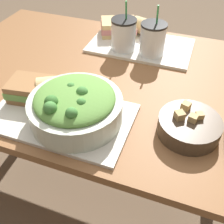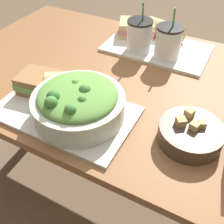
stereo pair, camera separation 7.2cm
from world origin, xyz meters
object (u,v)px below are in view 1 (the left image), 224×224
baguette_near (63,87)px  drink_cup_red (153,40)px  soup_bowl (189,126)px  sandwich_near (33,90)px  sandwich_far (118,27)px  baguette_far (149,28)px  drink_cup_dark (124,35)px  salad_bowl (75,105)px

baguette_near → drink_cup_red: 0.43m
soup_bowl → sandwich_near: same height
sandwich_near → sandwich_far: (0.11, 0.54, -0.00)m
sandwich_far → baguette_far: (0.14, 0.02, 0.01)m
baguette_far → drink_cup_dark: bearing=169.8°
sandwich_far → baguette_far: size_ratio=1.16×
baguette_near → baguette_far: (0.16, 0.52, 0.00)m
salad_bowl → drink_cup_dark: 0.46m
sandwich_far → drink_cup_dark: 0.14m
drink_cup_red → soup_bowl: bearing=-62.3°
baguette_far → drink_cup_dark: (-0.07, -0.15, 0.02)m
baguette_near → drink_cup_dark: drink_cup_dark is taller
salad_bowl → sandwich_near: size_ratio=1.66×
sandwich_near → baguette_far: bearing=57.7°
soup_bowl → sandwich_far: (-0.39, 0.51, 0.01)m
salad_bowl → drink_cup_dark: size_ratio=1.38×
baguette_near → soup_bowl: bearing=-121.6°
soup_bowl → drink_cup_red: (-0.20, 0.39, 0.04)m
sandwich_far → drink_cup_red: bearing=-56.9°
drink_cup_red → salad_bowl: bearing=-105.1°
salad_bowl → soup_bowl: size_ratio=1.54×
sandwich_near → sandwich_far: same height
salad_bowl → sandwich_near: salad_bowl is taller
salad_bowl → soup_bowl: bearing=11.6°
salad_bowl → drink_cup_red: (0.12, 0.46, 0.01)m
baguette_near → drink_cup_dark: bearing=-42.1°
salad_bowl → drink_cup_red: size_ratio=1.38×
soup_bowl → drink_cup_red: size_ratio=0.89×
soup_bowl → sandwich_near: bearing=-177.4°
soup_bowl → drink_cup_dark: size_ratio=0.90×
drink_cup_dark → drink_cup_red: same height
sandwich_far → salad_bowl: bearing=-106.7°
soup_bowl → baguette_near: bearing=177.3°
drink_cup_red → baguette_far: bearing=108.0°
baguette_near → baguette_far: bearing=-46.0°
sandwich_far → drink_cup_red: size_ratio=0.95×
sandwich_near → sandwich_far: size_ratio=0.87×
salad_bowl → drink_cup_red: drink_cup_red is taller
soup_bowl → baguette_near: 0.42m
baguette_near → drink_cup_red: size_ratio=0.87×
sandwich_far → drink_cup_dark: drink_cup_dark is taller
baguette_far → drink_cup_red: (0.05, -0.15, 0.02)m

